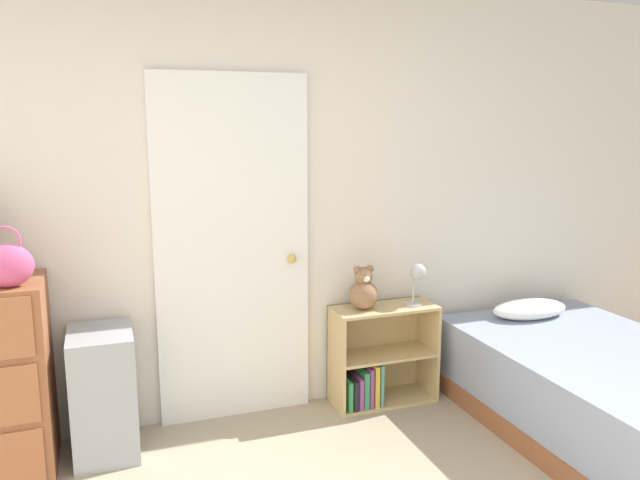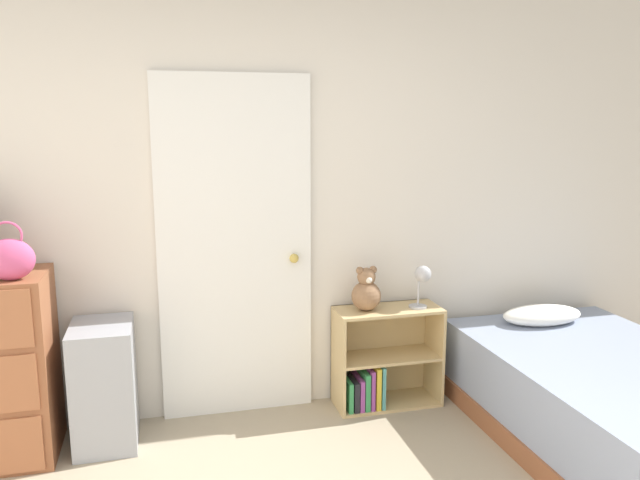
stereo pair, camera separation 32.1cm
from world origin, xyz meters
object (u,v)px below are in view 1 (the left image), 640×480
object	(u,v)px
storage_bin	(103,393)
bookshelf	(376,363)
teddy_bear	(363,290)
bed	(598,388)
handbag	(7,265)
desk_lamp	(417,276)

from	to	relation	value
storage_bin	bookshelf	xyz separation A→B (m)	(1.62, 0.08, -0.08)
teddy_bear	storage_bin	bearing A→B (deg)	-177.35
bookshelf	bed	size ratio (longest dim) A/B	0.36
bookshelf	teddy_bear	world-z (taller)	teddy_bear
handbag	storage_bin	xyz separation A→B (m)	(0.38, 0.15, -0.76)
storage_bin	bed	size ratio (longest dim) A/B	0.38
bookshelf	teddy_bear	size ratio (longest dim) A/B	2.39
storage_bin	desk_lamp	size ratio (longest dim) A/B	2.54
bookshelf	bed	xyz separation A→B (m)	(1.06, -0.75, -0.01)
bookshelf	storage_bin	bearing A→B (deg)	-177.26
desk_lamp	bed	bearing A→B (deg)	-41.18
desk_lamp	bookshelf	bearing A→B (deg)	169.13
bookshelf	bed	world-z (taller)	bookshelf
handbag	teddy_bear	bearing A→B (deg)	6.69
handbag	bed	bearing A→B (deg)	-9.70
teddy_bear	desk_lamp	xyz separation A→B (m)	(0.35, -0.04, 0.07)
teddy_bear	desk_lamp	size ratio (longest dim) A/B	1.03
handbag	storage_bin	bearing A→B (deg)	21.88
handbag	bookshelf	xyz separation A→B (m)	(2.00, 0.23, -0.84)
bookshelf	teddy_bear	distance (m)	0.49
bookshelf	desk_lamp	distance (m)	0.61
teddy_bear	desk_lamp	distance (m)	0.35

